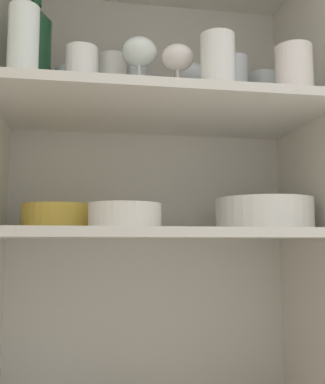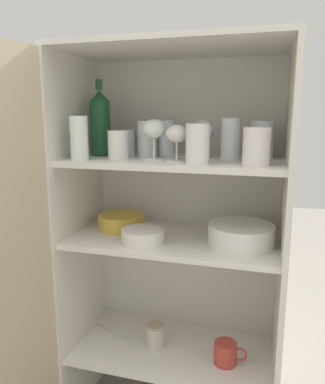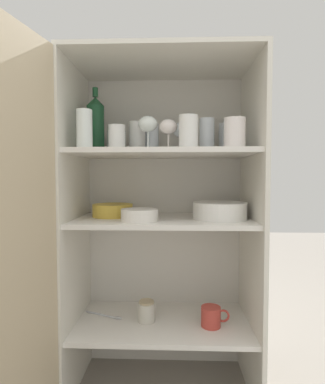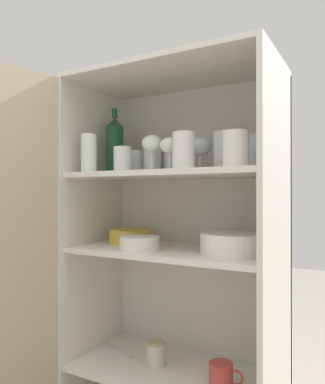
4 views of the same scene
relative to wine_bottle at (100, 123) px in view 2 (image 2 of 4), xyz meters
The scene contains 27 objects.
cupboard_back_panel 0.58m from the wine_bottle, 30.93° to the left, with size 0.78×0.02×1.41m, color silver.
cupboard_side_left 0.47m from the wine_bottle, 163.54° to the right, with size 0.02×0.42×1.41m, color silver.
cupboard_side_right 0.82m from the wine_bottle, ahead, with size 0.02×0.42×1.41m, color silver.
cupboard_top_panel 0.39m from the wine_bottle, ahead, with size 0.78×0.42×0.02m, color silver.
shelf_board_lower 0.92m from the wine_bottle, ahead, with size 0.75×0.39×0.02m, color silver.
shelf_board_middle 0.52m from the wine_bottle, ahead, with size 0.75×0.39×0.02m, color silver.
shelf_board_upper 0.33m from the wine_bottle, ahead, with size 0.75×0.39×0.02m, color silver.
cupboard_door 0.65m from the wine_bottle, 108.17° to the right, with size 0.10×0.38×1.41m.
tumbler_glass_0 0.25m from the wine_bottle, 13.41° to the left, with size 0.07×0.07×0.13m.
tumbler_glass_1 0.17m from the wine_bottle, 90.64° to the right, with size 0.06×0.06×0.15m.
tumbler_glass_2 0.19m from the wine_bottle, ahead, with size 0.07×0.07×0.13m.
tumbler_glass_3 0.60m from the wine_bottle, 13.75° to the right, with size 0.08×0.08×0.12m.
tumbler_glass_4 0.12m from the wine_bottle, 19.05° to the left, with size 0.08×0.08×0.10m.
tumbler_glass_5 0.16m from the wine_bottle, 41.08° to the right, with size 0.07×0.07×0.10m.
tumbler_glass_6 0.43m from the wine_bottle, 20.57° to the right, with size 0.07×0.07×0.13m.
tumbler_glass_7 0.60m from the wine_bottle, ahead, with size 0.08×0.08×0.13m.
tumbler_glass_8 0.49m from the wine_bottle, ahead, with size 0.06×0.06×0.14m.
wine_glass_0 0.25m from the wine_bottle, 19.64° to the right, with size 0.08×0.08×0.14m.
wine_glass_1 0.34m from the wine_bottle, 17.65° to the right, with size 0.07×0.07×0.12m.
wine_glass_2 0.38m from the wine_bottle, ahead, with size 0.09×0.09×0.13m.
wine_bottle is the anchor object (origin of this frame).
plate_stack_white 0.66m from the wine_bottle, ahead, with size 0.23×0.23×0.07m.
mixing_bowl_large 0.39m from the wine_bottle, 16.02° to the left, with size 0.18×0.18×0.06m.
serving_bowl_small 0.45m from the wine_bottle, 30.26° to the right, with size 0.15×0.15×0.05m.
coffee_mug_primary 0.97m from the wine_bottle, ahead, with size 0.12×0.08×0.08m.
storage_jar 0.85m from the wine_bottle, ahead, with size 0.08×0.08×0.09m.
serving_spoon 0.86m from the wine_bottle, ahead, with size 0.18×0.08×0.01m.
Camera 2 is at (0.32, -1.08, 1.19)m, focal length 35.00 mm.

